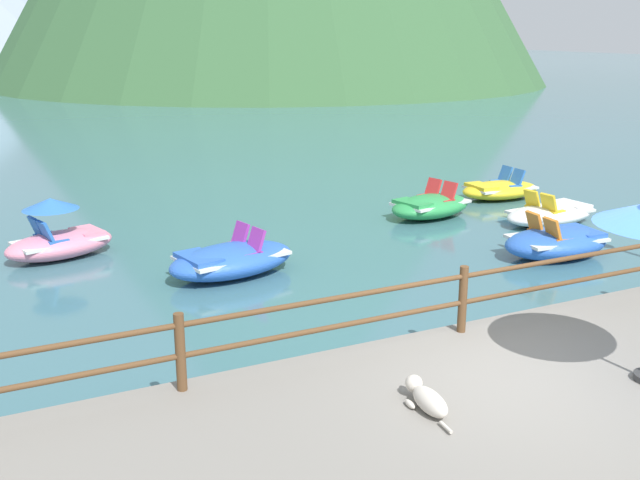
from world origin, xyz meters
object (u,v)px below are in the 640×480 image
(dog_resting, at_px, (427,398))
(pedal_boat_6, at_px, (557,242))
(pedal_boat_5, at_px, (500,189))
(pedal_boat_4, at_px, (430,206))
(pedal_boat_3, at_px, (59,238))
(pedal_boat_1, at_px, (231,260))
(pedal_boat_0, at_px, (551,213))

(dog_resting, bearing_deg, pedal_boat_6, 36.90)
(pedal_boat_6, bearing_deg, pedal_boat_5, 62.95)
(pedal_boat_4, bearing_deg, pedal_boat_3, 176.81)
(pedal_boat_1, bearing_deg, pedal_boat_3, 136.57)
(dog_resting, height_order, pedal_boat_5, pedal_boat_5)
(pedal_boat_3, bearing_deg, pedal_boat_1, -43.43)
(pedal_boat_6, bearing_deg, dog_resting, -143.10)
(dog_resting, distance_m, pedal_boat_6, 7.84)
(pedal_boat_5, xyz_separation_m, pedal_boat_6, (-2.44, -4.77, 0.06))
(dog_resting, relative_size, pedal_boat_0, 0.41)
(pedal_boat_3, relative_size, pedal_boat_6, 1.02)
(pedal_boat_3, height_order, pedal_boat_5, pedal_boat_3)
(dog_resting, xyz_separation_m, pedal_boat_3, (-2.71, 9.05, -0.12))
(dog_resting, bearing_deg, pedal_boat_4, 55.70)
(pedal_boat_4, bearing_deg, dog_resting, -124.30)
(pedal_boat_5, bearing_deg, pedal_boat_3, -177.84)
(pedal_boat_3, height_order, pedal_boat_6, pedal_boat_3)
(dog_resting, bearing_deg, pedal_boat_1, 89.93)
(pedal_boat_5, bearing_deg, pedal_boat_4, -162.37)
(pedal_boat_0, distance_m, pedal_boat_5, 2.75)
(pedal_boat_4, relative_size, pedal_boat_6, 1.06)
(pedal_boat_6, bearing_deg, pedal_boat_4, 96.23)
(pedal_boat_1, relative_size, pedal_boat_3, 1.13)
(pedal_boat_1, bearing_deg, pedal_boat_0, 2.42)
(pedal_boat_4, distance_m, pedal_boat_5, 3.00)
(pedal_boat_1, relative_size, pedal_boat_5, 1.19)
(pedal_boat_0, bearing_deg, dog_resting, -139.76)
(pedal_boat_4, distance_m, pedal_boat_6, 3.89)
(pedal_boat_0, distance_m, pedal_boat_6, 2.76)
(pedal_boat_4, bearing_deg, pedal_boat_1, -160.24)
(pedal_boat_0, distance_m, pedal_boat_1, 8.05)
(pedal_boat_3, distance_m, pedal_boat_5, 11.43)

